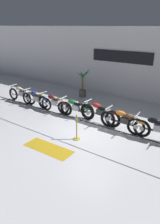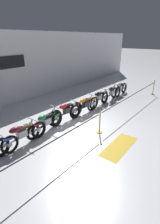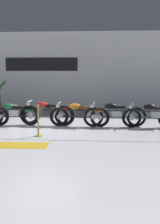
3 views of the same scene
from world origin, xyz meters
The scene contains 10 objects.
ground_plane centered at (0.00, 0.00, 0.00)m, with size 120.00×120.00×0.00m, color silver.
back_wall centered at (0.00, 5.12, 2.10)m, with size 28.00×0.29×4.20m.
motorcycle_green_3 centered at (-1.41, 0.68, 0.45)m, with size 2.12×0.62×0.92m.
motorcycle_red_4 centered at (-0.05, 0.75, 0.48)m, with size 2.23×0.62×0.98m.
motorcycle_orange_5 centered at (1.24, 0.60, 0.47)m, with size 2.34×0.62×0.95m.
motorcycle_black_6 centered at (2.61, 0.64, 0.49)m, with size 2.43×0.62×0.96m.
motorcycle_black_7 centered at (4.08, 0.58, 0.47)m, with size 2.41×0.62×0.95m.
potted_palm_left_of_row centered at (-3.00, 3.63, 0.86)m, with size 0.91×0.96×1.81m.
stanchion_mid_left centered at (0.03, -1.12, 0.36)m, with size 0.28×0.28×1.05m.
floor_banner centered at (-0.41, -2.31, 0.00)m, with size 1.95×0.72×0.01m, color #B78E19.
Camera 3 is at (2.09, -10.07, 2.14)m, focal length 45.00 mm.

